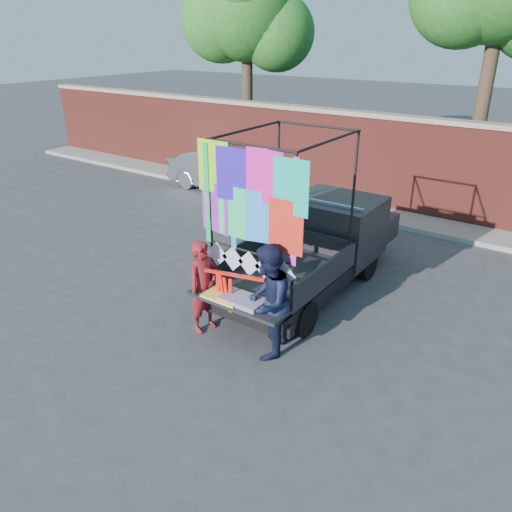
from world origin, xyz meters
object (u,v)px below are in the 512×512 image
Objects in this scene: pickup_truck at (323,243)px; woman at (204,286)px; sedan at (226,171)px; man at (268,302)px.

woman is at bearing -104.60° from pickup_truck.
sedan is (-5.36, 3.74, -0.15)m from pickup_truck.
pickup_truck is 2.83m from woman.
man is at bearing -78.94° from pickup_truck.
woman reaches higher than sedan.
sedan is 8.76m from man.
woman is 1.25m from man.
woman is (4.65, -6.48, 0.15)m from sedan.
man is (1.25, 0.01, 0.11)m from woman.
pickup_truck reaches higher than man.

